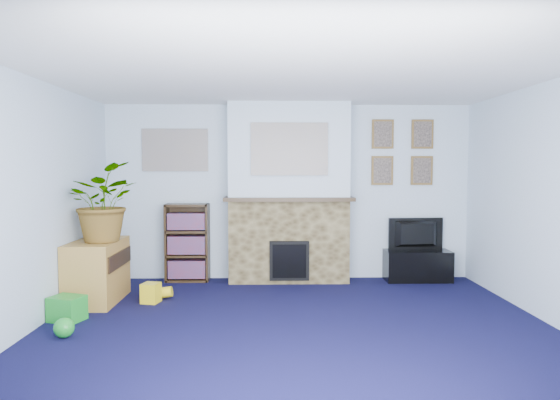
{
  "coord_description": "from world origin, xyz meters",
  "views": [
    {
      "loc": [
        -0.25,
        -4.64,
        1.55
      ],
      "look_at": [
        -0.14,
        0.87,
        1.18
      ],
      "focal_mm": 32.0,
      "sensor_mm": 36.0,
      "label": 1
    }
  ],
  "objects_px": {
    "television": "(418,234)",
    "bookshelf": "(188,244)",
    "sideboard": "(97,271)",
    "tv_stand": "(417,264)"
  },
  "relations": [
    {
      "from": "television",
      "to": "bookshelf",
      "type": "bearing_deg",
      "value": -5.25
    },
    {
      "from": "bookshelf",
      "to": "sideboard",
      "type": "distance_m",
      "value": 1.37
    },
    {
      "from": "tv_stand",
      "to": "bookshelf",
      "type": "relative_size",
      "value": 0.84
    },
    {
      "from": "tv_stand",
      "to": "bookshelf",
      "type": "height_order",
      "value": "bookshelf"
    },
    {
      "from": "television",
      "to": "bookshelf",
      "type": "height_order",
      "value": "bookshelf"
    },
    {
      "from": "television",
      "to": "bookshelf",
      "type": "relative_size",
      "value": 0.72
    },
    {
      "from": "television",
      "to": "sideboard",
      "type": "xyz_separation_m",
      "value": [
        -4.0,
        -0.99,
        -0.28
      ]
    },
    {
      "from": "television",
      "to": "sideboard",
      "type": "relative_size",
      "value": 0.84
    },
    {
      "from": "tv_stand",
      "to": "television",
      "type": "height_order",
      "value": "television"
    },
    {
      "from": "television",
      "to": "tv_stand",
      "type": "bearing_deg",
      "value": 85.78
    }
  ]
}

